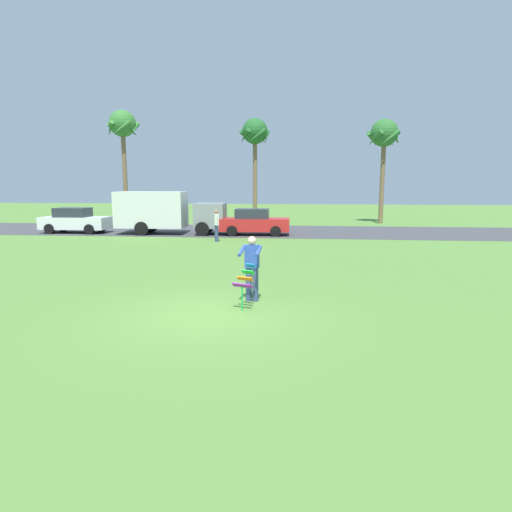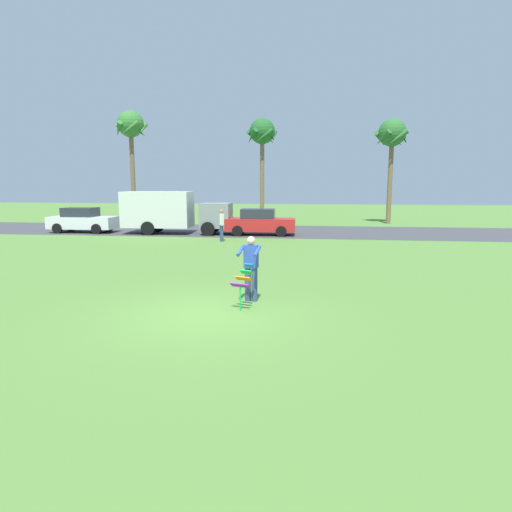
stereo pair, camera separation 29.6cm
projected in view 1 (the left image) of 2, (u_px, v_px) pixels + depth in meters
The scene contains 11 objects.
ground_plane at pixel (208, 315), 10.51m from camera, with size 120.00×120.00×0.00m, color #568438.
road_strip at pixel (269, 231), 29.32m from camera, with size 120.00×8.00×0.01m, color #424247.
person_kite_flyer at pixel (252, 266), 11.57m from camera, with size 0.58×0.68×1.73m.
kite_held at pixel (245, 280), 10.88m from camera, with size 0.55×0.71×1.10m.
parked_car_white at pixel (75, 221), 28.10m from camera, with size 4.20×1.84×1.60m.
parked_truck_grey_van at pixel (165, 211), 27.39m from camera, with size 6.76×2.27×2.62m.
parked_car_red at pixel (254, 222), 26.91m from camera, with size 4.24×1.92×1.60m.
palm_tree_left_near at pixel (123, 129), 35.22m from camera, with size 2.58×2.71×8.91m.
palm_tree_right_near at pixel (255, 136), 36.66m from camera, with size 2.58×2.71×8.47m.
palm_tree_centre_far at pixel (384, 137), 34.06m from camera, with size 2.58×2.71×8.03m.
person_walker_near at pixel (216, 224), 23.83m from camera, with size 0.33×0.54×1.73m.
Camera 1 is at (2.21, -9.98, 3.06)m, focal length 31.01 mm.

